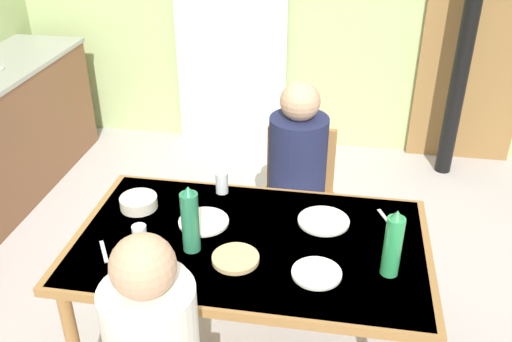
% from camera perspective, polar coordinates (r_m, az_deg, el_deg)
% --- Properties ---
extents(ground_plane, '(5.88, 5.88, 0.00)m').
position_cam_1_polar(ground_plane, '(3.07, -3.78, -15.27)').
color(ground_plane, '#BBB3B6').
extents(door_wooden, '(0.80, 0.05, 2.00)m').
position_cam_1_polar(door_wooden, '(4.55, 21.78, 12.69)').
color(door_wooden, olive).
rests_on(door_wooden, ground_plane).
extents(curtain_panel, '(0.90, 0.03, 2.36)m').
position_cam_1_polar(curtain_panel, '(4.48, -2.70, 16.82)').
color(curtain_panel, white).
rests_on(curtain_panel, ground_plane).
extents(dining_table, '(1.50, 0.87, 0.75)m').
position_cam_1_polar(dining_table, '(2.41, -0.60, -8.45)').
color(dining_table, '#9F6F3B').
rests_on(dining_table, ground_plane).
extents(chair_far_diner, '(0.40, 0.40, 0.87)m').
position_cam_1_polar(chair_far_diner, '(3.14, 4.31, -2.58)').
color(chair_far_diner, '#9F6F3B').
rests_on(chair_far_diner, ground_plane).
extents(person_far_diner, '(0.30, 0.37, 0.77)m').
position_cam_1_polar(person_far_diner, '(2.88, 4.25, 0.79)').
color(person_far_diner, '#161C4A').
rests_on(person_far_diner, ground_plane).
extents(water_bottle_green_near, '(0.07, 0.07, 0.30)m').
position_cam_1_polar(water_bottle_green_near, '(2.25, -6.74, -5.03)').
color(water_bottle_green_near, '#2A7952').
rests_on(water_bottle_green_near, dining_table).
extents(water_bottle_green_far, '(0.07, 0.07, 0.29)m').
position_cam_1_polar(water_bottle_green_far, '(2.17, 13.81, -7.31)').
color(water_bottle_green_far, '#2C9A52').
rests_on(water_bottle_green_far, dining_table).
extents(serving_bowl_center, '(0.17, 0.17, 0.05)m').
position_cam_1_polar(serving_bowl_center, '(2.61, -11.90, -3.15)').
color(serving_bowl_center, beige).
rests_on(serving_bowl_center, dining_table).
extents(dinner_plate_near_left, '(0.20, 0.20, 0.01)m').
position_cam_1_polar(dinner_plate_near_left, '(2.20, -9.59, -10.59)').
color(dinner_plate_near_left, white).
rests_on(dinner_plate_near_left, dining_table).
extents(dinner_plate_near_right, '(0.22, 0.22, 0.01)m').
position_cam_1_polar(dinner_plate_near_right, '(2.47, -5.37, -5.17)').
color(dinner_plate_near_right, white).
rests_on(dinner_plate_near_right, dining_table).
extents(dinner_plate_far_center, '(0.23, 0.23, 0.01)m').
position_cam_1_polar(dinner_plate_far_center, '(2.48, 6.92, -5.08)').
color(dinner_plate_far_center, white).
rests_on(dinner_plate_far_center, dining_table).
extents(dinner_plate_far_side, '(0.20, 0.20, 0.01)m').
position_cam_1_polar(dinner_plate_far_side, '(2.20, 6.21, -10.33)').
color(dinner_plate_far_side, white).
rests_on(dinner_plate_far_side, dining_table).
extents(drinking_glass_by_near_diner, '(0.06, 0.06, 0.10)m').
position_cam_1_polar(drinking_glass_by_near_diner, '(2.35, -11.78, -6.55)').
color(drinking_glass_by_near_diner, silver).
rests_on(drinking_glass_by_near_diner, dining_table).
extents(drinking_glass_by_far_diner, '(0.06, 0.06, 0.11)m').
position_cam_1_polar(drinking_glass_by_far_diner, '(2.66, -3.51, -1.19)').
color(drinking_glass_by_far_diner, silver).
rests_on(drinking_glass_by_far_diner, dining_table).
extents(bread_plate_sliced, '(0.19, 0.19, 0.02)m').
position_cam_1_polar(bread_plate_sliced, '(2.25, -2.10, -8.92)').
color(bread_plate_sliced, '#DBB77A').
rests_on(bread_plate_sliced, dining_table).
extents(cutlery_knife_near, '(0.07, 0.14, 0.00)m').
position_cam_1_polar(cutlery_knife_near, '(2.55, 13.12, -4.76)').
color(cutlery_knife_near, silver).
rests_on(cutlery_knife_near, dining_table).
extents(cutlery_fork_near, '(0.09, 0.14, 0.00)m').
position_cam_1_polar(cutlery_fork_near, '(2.38, -15.28, -7.94)').
color(cutlery_fork_near, silver).
rests_on(cutlery_fork_near, dining_table).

